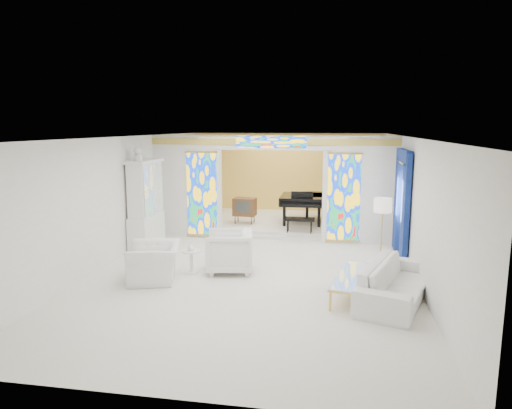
% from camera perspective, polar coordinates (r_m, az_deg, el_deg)
% --- Properties ---
extents(floor, '(12.00, 12.00, 0.00)m').
position_cam_1_polar(floor, '(11.39, 0.55, -6.82)').
color(floor, white).
rests_on(floor, ground).
extents(ceiling, '(7.00, 12.00, 0.02)m').
position_cam_1_polar(ceiling, '(10.92, 0.58, 8.44)').
color(ceiling, white).
rests_on(ceiling, wall_back).
extents(wall_back, '(7.00, 0.02, 3.00)m').
position_cam_1_polar(wall_back, '(16.96, 3.79, 3.82)').
color(wall_back, silver).
rests_on(wall_back, floor).
extents(wall_front, '(7.00, 0.02, 3.00)m').
position_cam_1_polar(wall_front, '(5.38, -9.79, -9.41)').
color(wall_front, silver).
rests_on(wall_front, floor).
extents(wall_left, '(0.02, 12.00, 3.00)m').
position_cam_1_polar(wall_left, '(12.11, -16.02, 1.07)').
color(wall_left, silver).
rests_on(wall_left, floor).
extents(wall_right, '(0.02, 12.00, 3.00)m').
position_cam_1_polar(wall_right, '(11.06, 18.76, 0.13)').
color(wall_right, silver).
rests_on(wall_right, floor).
extents(partition_wall, '(7.00, 0.22, 3.00)m').
position_cam_1_polar(partition_wall, '(12.99, 1.96, 2.69)').
color(partition_wall, silver).
rests_on(partition_wall, floor).
extents(stained_glass_left, '(0.90, 0.04, 2.40)m').
position_cam_1_polar(stained_glass_left, '(13.36, -6.77, 1.30)').
color(stained_glass_left, gold).
rests_on(stained_glass_left, partition_wall).
extents(stained_glass_right, '(0.90, 0.04, 2.40)m').
position_cam_1_polar(stained_glass_right, '(12.82, 10.91, 0.83)').
color(stained_glass_right, gold).
rests_on(stained_glass_right, partition_wall).
extents(stained_glass_transom, '(2.00, 0.04, 0.34)m').
position_cam_1_polar(stained_glass_transom, '(12.80, 1.93, 7.83)').
color(stained_glass_transom, gold).
rests_on(stained_glass_transom, partition_wall).
extents(alcove_platform, '(6.80, 3.80, 0.18)m').
position_cam_1_polar(alcove_platform, '(15.31, 2.99, -2.16)').
color(alcove_platform, white).
rests_on(alcove_platform, floor).
extents(gold_curtain_back, '(6.70, 0.10, 2.90)m').
position_cam_1_polar(gold_curtain_back, '(16.84, 3.75, 3.78)').
color(gold_curtain_back, '#E4B24F').
rests_on(gold_curtain_back, wall_back).
extents(chandelier, '(0.48, 0.48, 0.30)m').
position_cam_1_polar(chandelier, '(14.88, 3.80, 7.04)').
color(chandelier, gold).
rests_on(chandelier, ceiling).
extents(blue_drapes, '(0.14, 1.85, 2.65)m').
position_cam_1_polar(blue_drapes, '(11.72, 17.78, 1.08)').
color(blue_drapes, navy).
rests_on(blue_drapes, wall_right).
extents(china_cabinet, '(0.56, 1.46, 2.72)m').
position_cam_1_polar(china_cabinet, '(12.58, -13.62, -0.04)').
color(china_cabinet, white).
rests_on(china_cabinet, floor).
extents(armchair_left, '(1.33, 1.43, 0.78)m').
position_cam_1_polar(armchair_left, '(10.04, -12.54, -7.06)').
color(armchair_left, white).
rests_on(armchair_left, floor).
extents(armchair_right, '(1.19, 1.17, 0.94)m').
position_cam_1_polar(armchair_right, '(10.34, -3.37, -5.87)').
color(armchair_right, white).
rests_on(armchair_right, floor).
extents(sofa, '(1.74, 2.68, 0.73)m').
position_cam_1_polar(sofa, '(9.08, 17.10, -9.22)').
color(sofa, white).
rests_on(sofa, floor).
extents(side_table, '(0.47, 0.47, 0.52)m').
position_cam_1_polar(side_table, '(10.35, -8.09, -6.66)').
color(side_table, white).
rests_on(side_table, floor).
extents(vase, '(0.18, 0.18, 0.17)m').
position_cam_1_polar(vase, '(10.28, -8.13, -5.23)').
color(vase, silver).
rests_on(vase, side_table).
extents(coffee_table, '(0.92, 1.94, 0.42)m').
position_cam_1_polar(coffee_table, '(9.09, 11.92, -8.86)').
color(coffee_table, white).
rests_on(coffee_table, floor).
extents(floor_lamp, '(0.45, 0.45, 1.65)m').
position_cam_1_polar(floor_lamp, '(10.72, 15.55, -0.50)').
color(floor_lamp, gold).
rests_on(floor_lamp, floor).
extents(grand_piano, '(1.70, 2.67, 1.08)m').
position_cam_1_polar(grand_piano, '(14.83, 6.45, 0.61)').
color(grand_piano, black).
rests_on(grand_piano, alcove_platform).
extents(tv_console, '(0.73, 0.53, 0.81)m').
position_cam_1_polar(tv_console, '(14.56, -1.43, -0.30)').
color(tv_console, brown).
rests_on(tv_console, alcove_platform).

